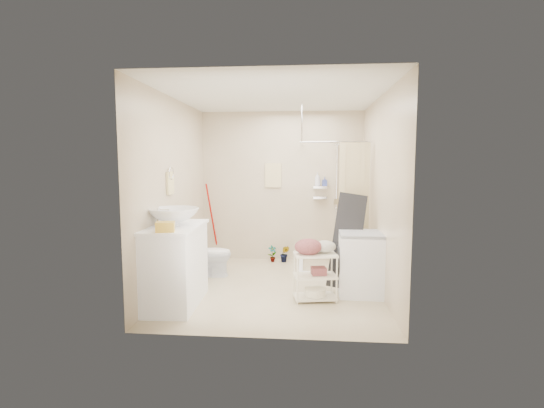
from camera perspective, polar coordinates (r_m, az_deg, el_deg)
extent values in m
plane|color=beige|center=(5.58, 0.41, -11.95)|extent=(3.20, 3.20, 0.00)
cube|color=silver|center=(5.38, 0.43, 15.43)|extent=(2.80, 3.20, 0.04)
cube|color=beige|center=(6.92, 1.43, 2.53)|extent=(2.80, 0.04, 2.60)
cube|color=beige|center=(3.74, -1.46, -0.44)|extent=(2.80, 0.04, 2.60)
cube|color=beige|center=(5.61, -14.00, 1.54)|extent=(0.04, 3.20, 2.60)
cube|color=beige|center=(5.40, 15.40, 1.34)|extent=(0.04, 3.20, 2.60)
cube|color=white|center=(4.96, -13.92, -8.58)|extent=(0.65, 1.12, 0.97)
imported|color=silver|center=(4.87, -14.04, -1.79)|extent=(0.72, 0.72, 0.21)
cube|color=gold|center=(4.43, -15.20, -3.21)|extent=(0.23, 0.19, 0.11)
cube|color=#E4CD4C|center=(4.86, -12.64, -14.09)|extent=(0.27, 0.24, 0.12)
imported|color=white|center=(6.11, -9.09, -7.13)|extent=(0.69, 0.42, 0.68)
imported|color=#965731|center=(6.89, 0.06, -7.21)|extent=(0.18, 0.17, 0.29)
imported|color=brown|center=(6.88, 1.86, -7.22)|extent=(0.17, 0.15, 0.29)
cube|color=beige|center=(6.90, 0.18, 4.18)|extent=(0.28, 0.03, 0.42)
imported|color=silver|center=(6.82, 6.59, 3.59)|extent=(0.10, 0.10, 0.23)
imported|color=#364594|center=(6.82, 7.63, 3.25)|extent=(0.09, 0.09, 0.16)
cube|color=white|center=(5.34, 12.70, -8.36)|extent=(0.57, 0.59, 0.82)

